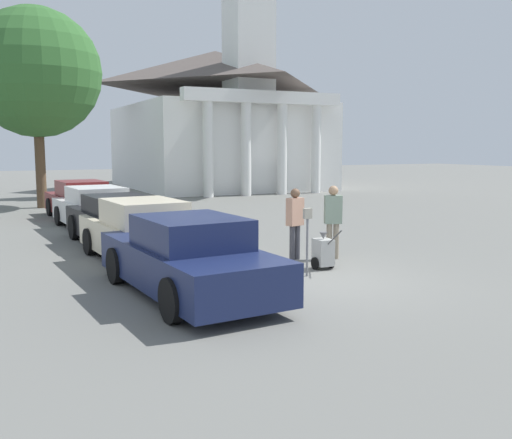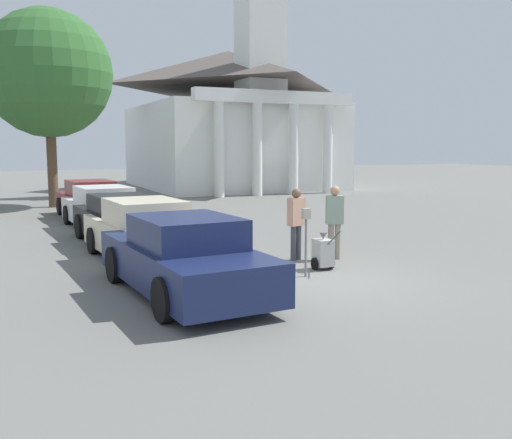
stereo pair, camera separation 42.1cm
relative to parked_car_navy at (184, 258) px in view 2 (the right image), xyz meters
The scene contains 12 objects.
ground_plane 2.85m from the parked_car_navy, ahead, with size 120.00×120.00×0.00m, color slate.
parked_car_navy is the anchor object (origin of this frame).
parked_car_cream 3.36m from the parked_car_navy, 90.00° to the left, with size 2.20×5.07×1.51m.
parked_car_black 6.12m from the parked_car_navy, 90.00° to the left, with size 2.21×4.85×1.40m.
parked_car_white 9.43m from the parked_car_navy, 90.00° to the left, with size 2.25×5.18×1.43m.
parked_car_maroon 12.52m from the parked_car_navy, 90.00° to the left, with size 2.20×5.02×1.46m.
parking_meter 2.83m from the parked_car_navy, ahead, with size 0.18×0.09×1.46m.
person_worker 4.00m from the parked_car_navy, 30.46° to the left, with size 0.47×0.33×1.75m.
person_supervisor 4.68m from the parked_car_navy, 21.65° to the left, with size 0.47×0.37×1.81m.
equipment_cart 3.60m from the parked_car_navy, 13.28° to the left, with size 0.48×0.99×1.00m.
church 28.58m from the parked_car_navy, 66.77° to the left, with size 11.60×14.57×22.41m.
shade_tree 18.15m from the parked_car_navy, 93.16° to the left, with size 5.66×5.66×8.80m.
Camera 2 is at (-5.77, -10.01, 2.77)m, focal length 40.00 mm.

